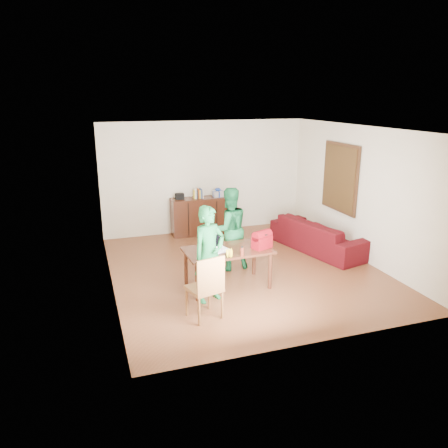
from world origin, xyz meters
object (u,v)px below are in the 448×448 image
object	(u,v)px
table	(228,254)
person_far	(229,229)
laptop	(218,248)
red_bag	(262,241)
sofa	(319,235)
bottle	(242,251)
person_near	(209,254)
chair	(205,300)

from	to	relation	value
table	person_far	world-z (taller)	person_far
table	laptop	world-z (taller)	laptop
red_bag	sofa	world-z (taller)	red_bag
table	laptop	bearing A→B (deg)	-175.05
bottle	sofa	world-z (taller)	bottle
laptop	red_bag	xyz separation A→B (m)	(0.77, -0.10, 0.08)
laptop	person_far	bearing A→B (deg)	41.59
red_bag	person_near	bearing A→B (deg)	172.46
table	person_near	distance (m)	0.63
sofa	chair	bearing A→B (deg)	109.84
laptop	sofa	world-z (taller)	laptop
red_bag	sofa	size ratio (longest dim) A/B	0.15
chair	person_far	xyz separation A→B (m)	(0.99, 1.77, 0.51)
table	person_far	size ratio (longest dim) A/B	0.94
table	bottle	size ratio (longest dim) A/B	8.82
laptop	red_bag	world-z (taller)	same
person_far	person_near	bearing A→B (deg)	54.21
sofa	person_far	bearing A→B (deg)	85.70
person_far	table	bearing A→B (deg)	65.63
table	red_bag	size ratio (longest dim) A/B	4.43
table	bottle	bearing A→B (deg)	-75.96
person_near	bottle	world-z (taller)	person_near
chair	bottle	bearing A→B (deg)	19.93
person_near	red_bag	distance (m)	1.08
red_bag	sofa	xyz separation A→B (m)	(1.92, 1.31, -0.49)
chair	red_bag	size ratio (longest dim) A/B	2.98
bottle	person_near	bearing A→B (deg)	179.77
person_near	red_bag	world-z (taller)	person_near
chair	person_far	world-z (taller)	person_far
person_far	bottle	xyz separation A→B (m)	(-0.18, -1.21, -0.02)
chair	sofa	distance (m)	3.86
table	person_near	xyz separation A→B (m)	(-0.45, -0.40, 0.19)
bottle	table	bearing A→B (deg)	106.30
laptop	bottle	bearing A→B (deg)	-70.68
person_near	bottle	bearing A→B (deg)	-21.15
table	laptop	distance (m)	0.22
table	chair	distance (m)	1.23
chair	bottle	xyz separation A→B (m)	(0.81, 0.56, 0.49)
table	person_near	size ratio (longest dim) A/B	0.95
person_near	red_bag	size ratio (longest dim) A/B	4.67
red_bag	table	bearing A→B (deg)	146.04
person_near	sofa	world-z (taller)	person_near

